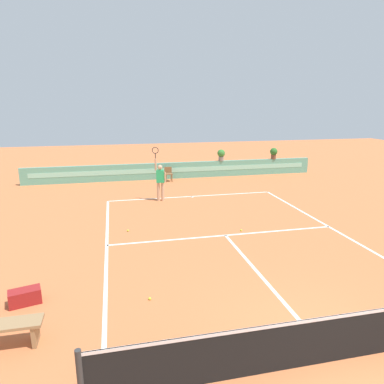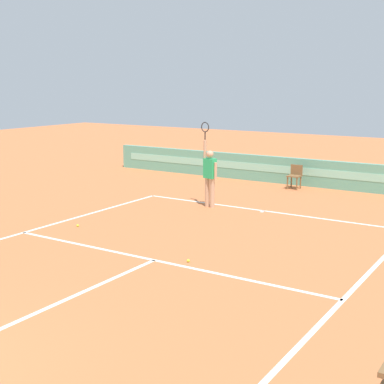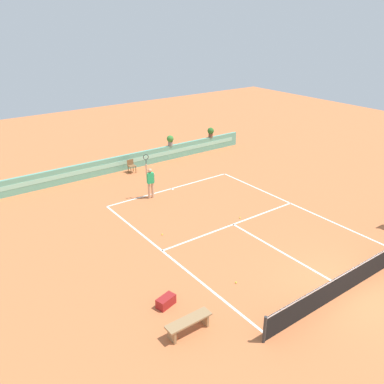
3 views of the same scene
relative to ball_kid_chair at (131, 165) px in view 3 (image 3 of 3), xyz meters
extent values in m
plane|color=#C66B3D|center=(0.58, -9.66, -0.48)|extent=(60.00, 60.00, 0.00)
cube|color=white|center=(0.58, -3.77, -0.47)|extent=(8.22, 0.10, 0.01)
cube|color=white|center=(0.58, -9.26, -0.47)|extent=(8.22, 0.10, 0.01)
cube|color=white|center=(0.58, -12.46, -0.47)|extent=(0.10, 6.40, 0.01)
cube|color=white|center=(-3.53, -9.71, -0.47)|extent=(0.10, 11.89, 0.01)
cube|color=white|center=(4.69, -9.71, -0.47)|extent=(0.10, 11.89, 0.01)
cube|color=white|center=(0.58, -3.87, -0.47)|extent=(0.10, 0.20, 0.01)
cylinder|color=#333333|center=(-3.83, -15.66, 0.02)|extent=(0.10, 0.10, 1.00)
cube|color=black|center=(0.58, -15.66, 0.00)|extent=(8.82, 0.02, 0.95)
cube|color=white|center=(0.58, -15.66, 0.44)|extent=(8.82, 0.03, 0.06)
cube|color=#60A88E|center=(0.58, 0.73, 0.02)|extent=(18.00, 0.20, 1.00)
cube|color=#8ED6BC|center=(0.58, 0.63, 0.07)|extent=(17.10, 0.01, 0.28)
cylinder|color=brown|center=(-0.18, -0.24, -0.25)|extent=(0.05, 0.05, 0.45)
cylinder|color=brown|center=(0.18, -0.24, -0.25)|extent=(0.05, 0.05, 0.45)
cylinder|color=brown|center=(-0.18, 0.11, -0.25)|extent=(0.05, 0.05, 0.45)
cylinder|color=brown|center=(0.18, 0.11, -0.25)|extent=(0.05, 0.05, 0.45)
cube|color=brown|center=(0.00, -0.07, -0.01)|extent=(0.44, 0.44, 0.04)
cube|color=brown|center=(0.00, 0.13, 0.19)|extent=(0.44, 0.04, 0.36)
cube|color=#99754C|center=(-6.10, -13.93, -0.25)|extent=(0.08, 0.40, 0.45)
cube|color=#99754C|center=(-4.82, -13.93, -0.25)|extent=(0.08, 0.40, 0.45)
cube|color=#99754C|center=(-5.46, -13.93, 0.00)|extent=(1.60, 0.44, 0.06)
cube|color=maroon|center=(-5.34, -12.40, -0.30)|extent=(0.77, 0.52, 0.36)
cylinder|color=tan|center=(-0.95, -4.21, -0.03)|extent=(0.14, 0.14, 0.90)
cylinder|color=tan|center=(-1.14, -4.18, -0.03)|extent=(0.14, 0.14, 0.90)
cube|color=#28B266|center=(-1.05, -4.19, 0.72)|extent=(0.39, 0.28, 0.60)
sphere|color=tan|center=(-1.05, -4.19, 1.15)|extent=(0.22, 0.22, 0.22)
cylinder|color=tan|center=(-1.24, -4.16, 1.27)|extent=(0.09, 0.09, 0.55)
cylinder|color=black|center=(-1.24, -4.16, 1.69)|extent=(0.04, 0.04, 0.24)
torus|color=#262626|center=(-1.24, -4.16, 1.95)|extent=(0.31, 0.08, 0.31)
cylinder|color=tan|center=(-0.83, -4.23, 0.67)|extent=(0.09, 0.09, 0.50)
sphere|color=#CCE033|center=(-2.78, -8.09, -0.44)|extent=(0.07, 0.07, 0.07)
sphere|color=#CCE033|center=(1.27, -8.97, -0.44)|extent=(0.07, 0.07, 0.07)
sphere|color=#CCE033|center=(-2.49, -12.88, -0.44)|extent=(0.07, 0.07, 0.07)
cylinder|color=brown|center=(7.10, 0.73, 0.66)|extent=(0.32, 0.32, 0.28)
sphere|color=#2D6B28|center=(7.10, 0.73, 1.01)|extent=(0.48, 0.48, 0.48)
cylinder|color=gray|center=(3.50, 0.73, 0.66)|extent=(0.32, 0.32, 0.28)
sphere|color=#387F33|center=(3.50, 0.73, 1.01)|extent=(0.48, 0.48, 0.48)
camera|label=1|loc=(-3.15, -20.39, 4.08)|focal=32.80mm
camera|label=2|loc=(7.38, -18.38, 3.28)|focal=51.75mm
camera|label=3|loc=(-11.38, -22.20, 8.90)|focal=38.00mm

